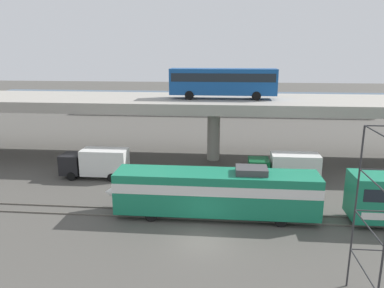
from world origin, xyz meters
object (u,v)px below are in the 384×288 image
(service_truck_west, at_px, (97,162))
(parked_car_6, at_px, (219,103))
(parked_car_4, at_px, (311,103))
(train_locomotive, at_px, (206,190))
(parked_car_0, at_px, (188,102))
(service_truck_east, at_px, (286,168))
(transit_bus_on_overpass, at_px, (223,81))
(parked_car_3, at_px, (261,105))
(parked_car_1, at_px, (235,102))
(parked_car_2, at_px, (165,101))
(parked_car_5, at_px, (263,101))

(service_truck_west, relative_size, parked_car_6, 1.59)
(parked_car_6, bearing_deg, parked_car_4, 8.03)
(train_locomotive, bearing_deg, parked_car_0, -82.37)
(parked_car_4, bearing_deg, service_truck_east, -104.54)
(parked_car_4, bearing_deg, parked_car_6, -171.97)
(parked_car_0, distance_m, parked_car_4, 25.76)
(transit_bus_on_overpass, bearing_deg, parked_car_3, 77.56)
(parked_car_3, xyz_separation_m, parked_car_4, (10.60, 4.06, -0.00))
(service_truck_west, distance_m, service_truck_east, 19.04)
(parked_car_1, xyz_separation_m, parked_car_6, (-3.30, -2.52, -0.00))
(service_truck_east, xyz_separation_m, parked_car_3, (0.93, 40.37, 0.43))
(train_locomotive, height_order, parked_car_2, train_locomotive)
(service_truck_east, bearing_deg, parked_car_2, -66.31)
(service_truck_west, bearing_deg, parked_car_2, -89.80)
(service_truck_west, bearing_deg, parked_car_3, -116.32)
(service_truck_west, relative_size, parked_car_2, 1.69)
(transit_bus_on_overpass, xyz_separation_m, parked_car_2, (-12.84, 36.40, -7.39))
(service_truck_east, height_order, parked_car_1, service_truck_east)
(parked_car_6, bearing_deg, service_truck_east, -79.84)
(service_truck_west, height_order, parked_car_3, service_truck_west)
(parked_car_1, relative_size, parked_car_4, 0.95)
(parked_car_1, bearing_deg, service_truck_west, -108.57)
(train_locomotive, bearing_deg, parked_car_4, -109.72)
(transit_bus_on_overpass, relative_size, service_truck_west, 1.76)
(parked_car_2, xyz_separation_m, parked_car_5, (20.97, 1.84, 0.00))
(train_locomotive, xyz_separation_m, parked_car_1, (3.17, 52.47, -0.13))
(train_locomotive, xyz_separation_m, parked_car_3, (8.27, 48.57, -0.13))
(service_truck_east, bearing_deg, transit_bus_on_overpass, -49.17)
(parked_car_3, bearing_deg, transit_bus_on_overpass, 77.56)
(parked_car_5, bearing_deg, service_truck_west, -114.54)
(transit_bus_on_overpass, distance_m, parked_car_0, 37.26)
(service_truck_east, xyz_separation_m, parked_car_2, (-19.20, 43.75, 0.43))
(train_locomotive, distance_m, parked_car_6, 49.95)
(service_truck_east, distance_m, parked_car_6, 42.41)
(service_truck_east, xyz_separation_m, parked_car_0, (-14.20, 43.03, 0.43))
(transit_bus_on_overpass, distance_m, service_truck_west, 16.62)
(parked_car_2, distance_m, parked_car_5, 21.05)
(train_locomotive, xyz_separation_m, transit_bus_on_overpass, (0.98, 15.56, 7.26))
(transit_bus_on_overpass, xyz_separation_m, parked_car_6, (-1.12, 34.39, -7.39))
(parked_car_3, xyz_separation_m, parked_car_5, (0.85, 5.23, 0.00))
(parked_car_2, distance_m, parked_car_3, 20.41)
(service_truck_west, relative_size, parked_car_3, 1.53)
(parked_car_3, bearing_deg, parked_car_0, -9.96)
(parked_car_4, bearing_deg, parked_car_5, 173.14)
(parked_car_1, relative_size, parked_car_2, 1.05)
(parked_car_6, bearing_deg, parked_car_5, 22.61)
(parked_car_4, bearing_deg, train_locomotive, -109.72)
(service_truck_east, xyz_separation_m, parked_car_1, (-4.17, 44.26, 0.43))
(train_locomotive, relative_size, transit_bus_on_overpass, 1.40)
(train_locomotive, bearing_deg, parked_car_2, -77.14)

